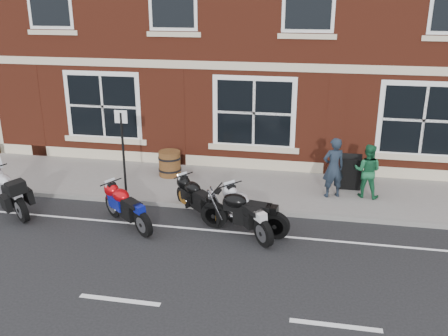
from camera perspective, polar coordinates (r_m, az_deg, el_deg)
The scene contains 13 objects.
ground at distance 12.38m, azimuth -6.56°, elevation -7.07°, with size 80.00×80.00×0.00m, color black.
sidewalk at distance 15.00m, azimuth -3.18°, elevation -1.87°, with size 30.00×3.00×0.12m, color slate.
kerb at distance 13.59m, azimuth -4.79°, elevation -4.24°, with size 30.00×0.16×0.12m, color slate.
moto_touring_silver at distance 14.26m, azimuth -23.31°, elevation -2.30°, with size 1.86×1.51×1.49m.
moto_sport_red at distance 12.56m, azimuth -10.96°, elevation -4.19°, with size 1.71×1.41×0.94m.
moto_sport_black at distance 12.89m, azimuth -2.92°, elevation -3.33°, with size 1.54×1.48×0.90m.
moto_sport_silver at distance 12.00m, azimuth 2.63°, elevation -4.89°, with size 1.49×1.77×0.98m.
moto_naked_black at distance 11.98m, azimuth 2.18°, elevation -4.82°, with size 2.22×0.58×1.01m.
pedestrian_left at distance 13.98m, azimuth 12.39°, elevation 0.04°, with size 0.62×0.41×1.70m, color #1A232F.
pedestrian_right at distance 14.23m, azimuth 16.07°, elevation -0.31°, with size 0.74×0.57×1.51m, color #195834.
a_board_sign at distance 14.74m, azimuth 14.31°, elevation -0.53°, with size 0.60×0.40×1.00m, color black, non-canonical shape.
barrel_planter at distance 15.49m, azimuth -6.22°, elevation 0.52°, with size 0.70×0.70×0.78m.
parking_sign at distance 13.71m, azimuth -11.46°, elevation 2.25°, with size 0.35×0.07×2.46m.
Camera 1 is at (3.48, -10.54, 5.50)m, focal length 40.00 mm.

